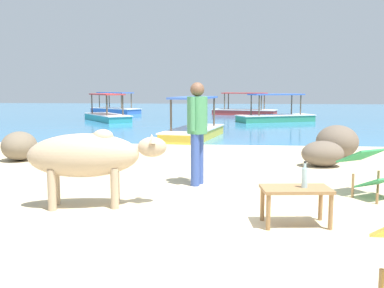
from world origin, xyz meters
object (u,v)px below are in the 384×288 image
object	(u,v)px
boat_green	(276,116)
boat_red	(244,110)
boat_yellow	(194,130)
person_standing	(197,125)
cow	(88,156)
bottle	(305,177)
deck_chair_near	(369,170)
low_bench_table	(296,194)
boat_blue	(115,109)
boat_teal	(107,115)

from	to	relation	value
boat_green	boat_red	world-z (taller)	same
boat_yellow	person_standing	bearing A→B (deg)	-163.99
cow	bottle	distance (m)	2.72
boat_yellow	boat_green	size ratio (longest dim) A/B	1.00
cow	deck_chair_near	xyz separation A→B (m)	(3.77, 0.94, -0.28)
low_bench_table	boat_yellow	xyz separation A→B (m)	(-1.99, 8.91, -0.11)
cow	boat_red	bearing A→B (deg)	71.18
bottle	boat_red	bearing A→B (deg)	90.93
boat_yellow	boat_blue	size ratio (longest dim) A/B	1.05
boat_red	person_standing	bearing A→B (deg)	-77.31
cow	boat_red	distance (m)	21.05
deck_chair_near	boat_yellow	distance (m)	8.08
boat_red	boat_yellow	bearing A→B (deg)	-82.15
boat_teal	cow	bearing A→B (deg)	159.96
person_standing	boat_teal	size ratio (longest dim) A/B	0.44
boat_yellow	boat_blue	bearing A→B (deg)	34.54
boat_teal	boat_yellow	bearing A→B (deg)	178.71
deck_chair_near	boat_blue	distance (m)	23.10
person_standing	boat_yellow	xyz separation A→B (m)	(-0.71, 6.88, -0.70)
cow	person_standing	distance (m)	1.97
boat_yellow	boat_blue	xyz separation A→B (m)	(-6.20, 13.68, 0.00)
boat_red	boat_teal	bearing A→B (deg)	-124.59
boat_red	low_bench_table	bearing A→B (deg)	-73.60
boat_blue	boat_green	bearing A→B (deg)	2.30
cow	boat_red	xyz separation A→B (m)	(2.31, 20.92, -0.41)
person_standing	boat_blue	world-z (taller)	person_standing
cow	boat_yellow	xyz separation A→B (m)	(0.58, 8.36, -0.41)
cow	boat_blue	size ratio (longest dim) A/B	0.50
deck_chair_near	boat_green	world-z (taller)	boat_green
cow	person_standing	xyz separation A→B (m)	(1.28, 1.47, 0.28)
cow	person_standing	bearing A→B (deg)	36.48
deck_chair_near	low_bench_table	bearing A→B (deg)	-73.28
low_bench_table	boat_yellow	world-z (taller)	boat_yellow
boat_red	boat_blue	bearing A→B (deg)	-172.30
boat_yellow	boat_teal	world-z (taller)	same
low_bench_table	bottle	xyz separation A→B (m)	(0.09, 0.01, 0.19)
boat_yellow	boat_teal	bearing A→B (deg)	44.23
cow	deck_chair_near	size ratio (longest dim) A/B	1.94
bottle	boat_green	bearing A→B (deg)	86.40
boat_yellow	boat_green	world-z (taller)	same
cow	deck_chair_near	world-z (taller)	cow
cow	boat_teal	size ratio (longest dim) A/B	0.49
cow	boat_red	size ratio (longest dim) A/B	0.47
boat_blue	boat_teal	xyz separation A→B (m)	(1.38, -6.56, 0.00)
boat_red	boat_teal	distance (m)	8.52
boat_green	boat_teal	distance (m)	7.94
deck_chair_near	person_standing	size ratio (longest dim) A/B	0.58
boat_yellow	boat_teal	distance (m)	8.60
bottle	boat_teal	distance (m)	17.45
low_bench_table	person_standing	bearing A→B (deg)	115.28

